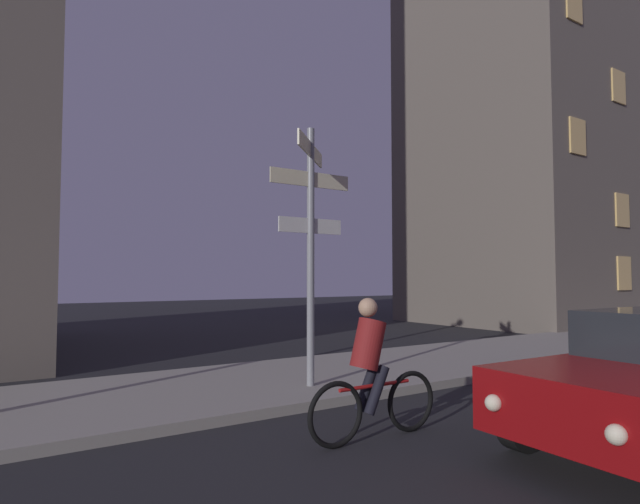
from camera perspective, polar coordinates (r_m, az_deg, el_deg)
sidewalk_kerb at (r=9.47m, az=0.50°, el=-13.67°), size 40.00×3.48×0.14m
signpost at (r=8.15m, az=-1.05°, el=2.51°), size 1.47×1.19×4.11m
cyclist at (r=5.99m, az=5.80°, el=-13.40°), size 1.82×0.32×1.61m
building_right_block at (r=23.94m, az=21.98°, el=12.89°), size 8.31×7.69×16.54m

